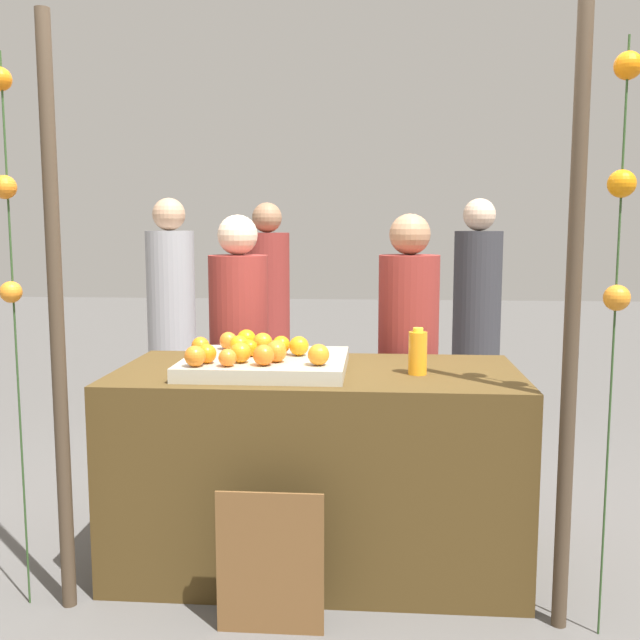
{
  "coord_description": "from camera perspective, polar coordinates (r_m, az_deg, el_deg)",
  "views": [
    {
      "loc": [
        0.26,
        -3.12,
        1.51
      ],
      "look_at": [
        0.0,
        0.15,
        1.09
      ],
      "focal_mm": 40.72,
      "sensor_mm": 36.0,
      "label": 1
    }
  ],
  "objects": [
    {
      "name": "ground_plane",
      "position": [
        3.47,
        -0.2,
        -18.38
      ],
      "size": [
        24.0,
        24.0,
        0.0
      ],
      "primitive_type": "plane",
      "color": "#565451"
    },
    {
      "name": "stall_counter",
      "position": [
        3.31,
        -0.21,
        -11.45
      ],
      "size": [
        1.76,
        0.85,
        0.89
      ],
      "primitive_type": "cube",
      "color": "#4C3819",
      "rests_on": "ground_plane"
    },
    {
      "name": "orange_tray",
      "position": [
        3.17,
        -4.28,
        -3.44
      ],
      "size": [
        0.7,
        0.61,
        0.06
      ],
      "primitive_type": "cube",
      "color": "#B2AD99",
      "rests_on": "stall_counter"
    },
    {
      "name": "orange_0",
      "position": [
        2.96,
        -0.12,
        -2.75
      ],
      "size": [
        0.09,
        0.09,
        0.09
      ],
      "primitive_type": "sphere",
      "color": "orange",
      "rests_on": "orange_tray"
    },
    {
      "name": "orange_1",
      "position": [
        3.39,
        -5.8,
        -1.5
      ],
      "size": [
        0.09,
        0.09,
        0.09
      ],
      "primitive_type": "sphere",
      "color": "orange",
      "rests_on": "orange_tray"
    },
    {
      "name": "orange_2",
      "position": [
        3.24,
        -6.37,
        -1.96
      ],
      "size": [
        0.08,
        0.08,
        0.08
      ],
      "primitive_type": "sphere",
      "color": "orange",
      "rests_on": "orange_tray"
    },
    {
      "name": "orange_3",
      "position": [
        3.03,
        -6.25,
        -2.56
      ],
      "size": [
        0.09,
        0.09,
        0.09
      ],
      "primitive_type": "sphere",
      "color": "orange",
      "rests_on": "orange_tray"
    },
    {
      "name": "orange_4",
      "position": [
        3.37,
        -7.22,
        -1.62
      ],
      "size": [
        0.08,
        0.08,
        0.08
      ],
      "primitive_type": "sphere",
      "color": "orange",
      "rests_on": "orange_tray"
    },
    {
      "name": "orange_5",
      "position": [
        3.23,
        -3.07,
        -1.96
      ],
      "size": [
        0.08,
        0.08,
        0.08
      ],
      "primitive_type": "sphere",
      "color": "orange",
      "rests_on": "orange_tray"
    },
    {
      "name": "orange_6",
      "position": [
        2.96,
        -7.28,
        -2.95
      ],
      "size": [
        0.07,
        0.07,
        0.07
      ],
      "primitive_type": "sphere",
      "color": "orange",
      "rests_on": "orange_tray"
    },
    {
      "name": "orange_7",
      "position": [
        2.96,
        -4.46,
        -2.77
      ],
      "size": [
        0.09,
        0.09,
        0.09
      ],
      "primitive_type": "sphere",
      "color": "orange",
      "rests_on": "orange_tray"
    },
    {
      "name": "orange_8",
      "position": [
        3.13,
        -3.4,
        -2.29
      ],
      "size": [
        0.08,
        0.08,
        0.08
      ],
      "primitive_type": "sphere",
      "color": "orange",
      "rests_on": "orange_tray"
    },
    {
      "name": "orange_9",
      "position": [
        3.27,
        -4.53,
        -1.79
      ],
      "size": [
        0.09,
        0.09,
        0.09
      ],
      "primitive_type": "sphere",
      "color": "orange",
      "rests_on": "orange_tray"
    },
    {
      "name": "orange_10",
      "position": [
        2.98,
        -9.8,
        -2.82
      ],
      "size": [
        0.09,
        0.09,
        0.09
      ],
      "primitive_type": "sphere",
      "color": "orange",
      "rests_on": "orange_tray"
    },
    {
      "name": "orange_11",
      "position": [
        3.03,
        -3.48,
        -2.49
      ],
      "size": [
        0.09,
        0.09,
        0.09
      ],
      "primitive_type": "sphere",
      "color": "orange",
      "rests_on": "orange_tray"
    },
    {
      "name": "orange_12",
      "position": [
        3.18,
        -5.56,
        -2.22
      ],
      "size": [
        0.07,
        0.07,
        0.07
      ],
      "primitive_type": "sphere",
      "color": "orange",
      "rests_on": "orange_tray"
    },
    {
      "name": "orange_13",
      "position": [
        3.18,
        -1.66,
        -2.05
      ],
      "size": [
        0.09,
        0.09,
        0.09
      ],
      "primitive_type": "sphere",
      "color": "orange",
      "rests_on": "orange_tray"
    },
    {
      "name": "orange_14",
      "position": [
        3.25,
        -9.4,
        -2.01
      ],
      "size": [
        0.08,
        0.08,
        0.08
      ],
      "primitive_type": "sphere",
      "color": "orange",
      "rests_on": "orange_tray"
    },
    {
      "name": "orange_15",
      "position": [
        3.04,
        -8.9,
        -2.63
      ],
      "size": [
        0.08,
        0.08,
        0.08
      ],
      "primitive_type": "sphere",
      "color": "orange",
      "rests_on": "orange_tray"
    },
    {
      "name": "juice_bottle",
      "position": [
        3.1,
        7.69,
        -2.55
      ],
      "size": [
        0.08,
        0.08,
        0.2
      ],
      "color": "orange",
      "rests_on": "stall_counter"
    },
    {
      "name": "chalkboard_sign",
      "position": [
        2.84,
        -3.93,
        -18.6
      ],
      "size": [
        0.4,
        0.03,
        0.56
      ],
      "color": "brown",
      "rests_on": "ground_plane"
    },
    {
      "name": "vendor_left",
      "position": [
        3.94,
        -6.34,
        -4.07
      ],
      "size": [
        0.31,
        0.31,
        1.57
      ],
      "color": "maroon",
      "rests_on": "ground_plane"
    },
    {
      "name": "vendor_right",
      "position": [
        3.86,
        6.91,
        -4.28
      ],
      "size": [
        0.32,
        0.32,
        1.58
      ],
      "color": "maroon",
      "rests_on": "ground_plane"
    },
    {
      "name": "crowd_person_0",
      "position": [
        5.34,
        -11.57,
        -0.47
      ],
      "size": [
        0.34,
        0.34,
        1.71
      ],
      "color": "#99999E",
      "rests_on": "ground_plane"
    },
    {
      "name": "crowd_person_1",
      "position": [
        5.37,
        12.18,
        -0.46
      ],
      "size": [
        0.34,
        0.34,
        1.71
      ],
      "color": "#333338",
      "rests_on": "ground_plane"
    },
    {
      "name": "crowd_person_2",
      "position": [
        5.62,
        -4.11,
        -0.05
      ],
      "size": [
        0.34,
        0.34,
        1.69
      ],
      "color": "maroon",
      "rests_on": "ground_plane"
    },
    {
      "name": "canopy_post_left",
      "position": [
        2.94,
        -19.99,
        -0.13
      ],
      "size": [
        0.06,
        0.06,
        2.3
      ],
      "primitive_type": "cylinder",
      "color": "#473828",
      "rests_on": "ground_plane"
    },
    {
      "name": "canopy_post_right",
      "position": [
        2.77,
        19.18,
        -0.54
      ],
      "size": [
        0.06,
        0.06,
        2.3
      ],
      "primitive_type": "cylinder",
      "color": "#473828",
      "rests_on": "ground_plane"
    },
    {
      "name": "garland_strand_left",
      "position": [
        3.0,
        -23.48,
        9.16
      ],
      "size": [
        0.09,
        0.1,
        2.15
      ],
      "color": "#2D4C23",
      "rests_on": "ground_plane"
    },
    {
      "name": "garland_strand_right",
      "position": [
        2.74,
        22.63,
        9.46
      ],
      "size": [
        0.1,
        0.11,
        2.15
      ],
      "color": "#2D4C23",
      "rests_on": "ground_plane"
    }
  ]
}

